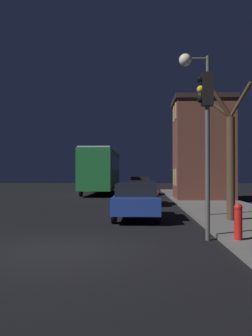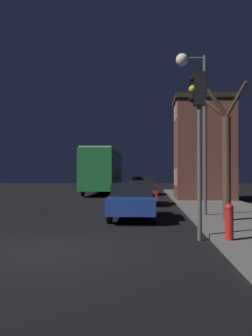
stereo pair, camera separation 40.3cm
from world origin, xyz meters
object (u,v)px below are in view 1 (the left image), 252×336
at_px(streetlamp, 196,96).
at_px(car_mid_lane, 142,192).
at_px(bus, 101,168).
at_px(fire_hydrant, 238,221).
at_px(bare_tree, 230,157).
at_px(car_near_lane, 136,200).
at_px(car_far_lane, 140,185).
at_px(traffic_light, 206,120).

bearing_deg(streetlamp, car_mid_lane, 108.05).
bearing_deg(bus, fire_hydrant, -75.84).
bearing_deg(bare_tree, fire_hydrant, -100.46).
xyz_separation_m(bus, car_mid_lane, (3.52, -10.98, -1.54)).
distance_m(car_near_lane, car_far_lane, 17.08).
xyz_separation_m(traffic_light, fire_hydrant, (0.66, -0.70, -2.61)).
height_order(car_mid_lane, car_far_lane, car_far_lane).
bearing_deg(traffic_light, car_near_lane, 112.59).
relative_size(bare_tree, bus, 0.41).
bearing_deg(car_mid_lane, car_near_lane, -91.96).
bearing_deg(bare_tree, car_far_lane, 99.79).
height_order(bare_tree, car_mid_lane, bare_tree).
bearing_deg(bare_tree, traffic_light, -113.06).
xyz_separation_m(car_near_lane, car_mid_lane, (0.24, 6.96, -0.03)).
bearing_deg(streetlamp, car_near_lane, -173.47).
relative_size(traffic_light, car_far_lane, 1.06).
bearing_deg(bus, bare_tree, -71.11).
bearing_deg(car_mid_lane, car_far_lane, 90.52).
bearing_deg(traffic_light, streetlamp, 84.45).
relative_size(streetlamp, bus, 0.56).
distance_m(bare_tree, fire_hydrant, 4.41).
xyz_separation_m(car_near_lane, car_far_lane, (0.15, 17.08, 0.04)).
bearing_deg(fire_hydrant, bus, 104.16).
xyz_separation_m(streetlamp, car_mid_lane, (-2.18, 6.68, -4.18)).
distance_m(traffic_light, fire_hydrant, 2.78).
height_order(traffic_light, bus, traffic_light).
height_order(streetlamp, bare_tree, streetlamp).
relative_size(streetlamp, car_mid_lane, 1.57).
relative_size(car_mid_lane, fire_hydrant, 4.55).
bearing_deg(bare_tree, streetlamp, 118.94).
bearing_deg(car_far_lane, bus, 165.98).
relative_size(traffic_light, car_mid_lane, 1.10).
bearing_deg(car_mid_lane, traffic_light, -81.68).
xyz_separation_m(car_mid_lane, car_far_lane, (-0.09, 10.12, 0.07)).
height_order(bare_tree, car_near_lane, bare_tree).
distance_m(streetlamp, bus, 18.74).
xyz_separation_m(bare_tree, car_mid_lane, (-3.09, 8.34, -1.66)).
relative_size(traffic_light, car_near_lane, 1.01).
height_order(car_near_lane, fire_hydrant, car_near_lane).
bearing_deg(car_mid_lane, bus, 107.76).
height_order(bare_tree, car_far_lane, bare_tree).
xyz_separation_m(streetlamp, bus, (-5.69, 17.66, -2.64)).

